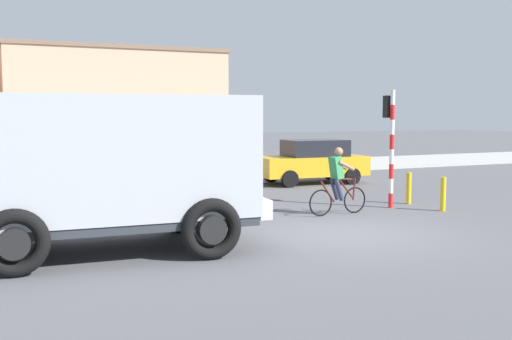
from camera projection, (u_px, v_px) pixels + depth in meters
name	position (u px, v px, depth m)	size (l,w,h in m)	color
ground_plane	(351.00, 234.00, 12.96)	(120.00, 120.00, 0.00)	#56565B
sidewalk_far	(165.00, 171.00, 25.86)	(80.00, 5.00, 0.16)	#ADADA8
truck_foreground	(109.00, 163.00, 11.12)	(5.57, 3.10, 2.90)	#B2B7BC
cyclist	(338.00, 181.00, 15.28)	(1.73, 0.50, 1.72)	black
traffic_light_pole	(390.00, 132.00, 16.35)	(0.24, 0.43, 3.20)	red
car_red_near	(312.00, 161.00, 22.11)	(4.10, 2.07, 1.60)	gold
car_white_mid	(10.00, 178.00, 16.45)	(4.09, 2.06, 1.60)	white
bollard_near	(443.00, 194.00, 15.88)	(0.14, 0.14, 0.90)	gold
bollard_far	(409.00, 188.00, 17.15)	(0.14, 0.14, 0.90)	gold
building_mid_block	(111.00, 106.00, 32.24)	(11.04, 7.06, 5.86)	tan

